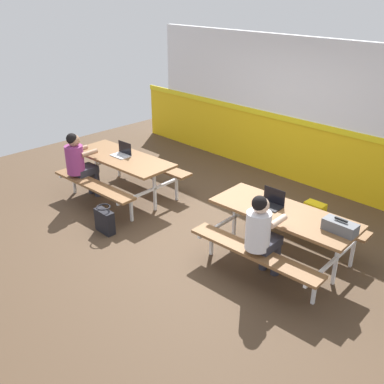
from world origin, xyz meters
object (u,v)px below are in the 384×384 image
at_px(laptop_dark, 271,202).
at_px(tote_bag_bright, 105,221).
at_px(student_further, 262,231).
at_px(laptop_silver, 122,153).
at_px(picnic_table_right, 283,223).
at_px(picnic_table_left, 123,166).
at_px(toolbox_grey, 340,227).
at_px(backpack_dark, 314,216).
at_px(student_nearer, 79,161).

distance_m(laptop_dark, tote_bag_bright, 2.49).
relative_size(student_further, laptop_silver, 3.64).
bearing_deg(laptop_dark, picnic_table_right, -6.48).
bearing_deg(laptop_dark, picnic_table_left, -173.91).
xyz_separation_m(picnic_table_left, toolbox_grey, (3.83, 0.32, 0.24)).
xyz_separation_m(backpack_dark, tote_bag_bright, (-2.15, -2.31, -0.02)).
distance_m(student_further, toolbox_grey, 0.91).
distance_m(student_nearer, backpack_dark, 3.91).
bearing_deg(backpack_dark, laptop_dark, -94.74).
bearing_deg(student_nearer, tote_bag_bright, -17.24).
bearing_deg(backpack_dark, student_further, -82.82).
height_order(student_nearer, backpack_dark, student_nearer).
bearing_deg(laptop_silver, student_nearer, -121.33).
distance_m(picnic_table_left, backpack_dark, 3.26).
relative_size(backpack_dark, tote_bag_bright, 1.02).
xyz_separation_m(student_further, laptop_silver, (-3.20, 0.31, 0.08)).
relative_size(student_nearer, laptop_dark, 3.64).
bearing_deg(student_further, laptop_dark, 116.65).
xyz_separation_m(picnic_table_right, laptop_silver, (-3.13, -0.24, 0.21)).
bearing_deg(toolbox_grey, student_nearer, -168.06).
bearing_deg(toolbox_grey, picnic_table_right, -176.90).
bearing_deg(picnic_table_left, laptop_silver, 145.35).
height_order(laptop_silver, toolbox_grey, laptop_silver).
xyz_separation_m(laptop_silver, toolbox_grey, (3.88, 0.29, 0.02)).
xyz_separation_m(picnic_table_right, tote_bag_bright, (-2.28, -1.24, -0.38)).
height_order(picnic_table_right, tote_bag_bright, picnic_table_right).
xyz_separation_m(student_nearer, toolbox_grey, (4.26, 0.90, 0.10)).
relative_size(student_further, toolbox_grey, 3.02).
relative_size(picnic_table_left, tote_bag_bright, 4.53).
height_order(picnic_table_right, student_nearer, student_nearer).
bearing_deg(student_further, picnic_table_left, 175.01).
height_order(backpack_dark, tote_bag_bright, backpack_dark).
distance_m(student_further, laptop_silver, 3.21).
bearing_deg(student_nearer, laptop_silver, 58.67).
bearing_deg(laptop_dark, toolbox_grey, 0.91).
relative_size(toolbox_grey, tote_bag_bright, 0.93).
bearing_deg(picnic_table_left, toolbox_grey, 4.77).
bearing_deg(toolbox_grey, laptop_silver, -175.80).
distance_m(picnic_table_left, student_nearer, 0.73).
height_order(toolbox_grey, tote_bag_bright, toolbox_grey).
xyz_separation_m(student_nearer, laptop_silver, (0.37, 0.62, 0.08)).
relative_size(student_nearer, tote_bag_bright, 2.81).
height_order(picnic_table_right, laptop_dark, laptop_dark).
distance_m(picnic_table_right, laptop_dark, 0.31).
relative_size(student_nearer, toolbox_grey, 3.02).
bearing_deg(picnic_table_left, picnic_table_right, 5.18).
bearing_deg(backpack_dark, laptop_silver, -156.31).
xyz_separation_m(toolbox_grey, tote_bag_bright, (-3.04, -1.28, -0.62)).
bearing_deg(backpack_dark, picnic_table_left, -155.39).
relative_size(picnic_table_right, backpack_dark, 4.43).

